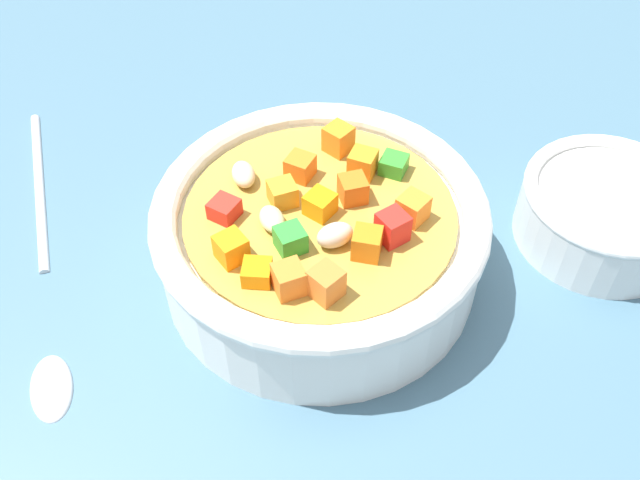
% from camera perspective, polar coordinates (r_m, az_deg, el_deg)
% --- Properties ---
extents(ground_plane, '(1.40, 1.40, 0.02)m').
position_cam_1_polar(ground_plane, '(0.41, 0.00, -3.37)').
color(ground_plane, '#42667A').
extents(soup_bowl_main, '(0.18, 0.18, 0.06)m').
position_cam_1_polar(soup_bowl_main, '(0.38, -0.00, 0.39)').
color(soup_bowl_main, white).
rests_on(soup_bowl_main, ground_plane).
extents(spoon, '(0.07, 0.24, 0.01)m').
position_cam_1_polar(spoon, '(0.42, -21.22, -3.75)').
color(spoon, silver).
rests_on(spoon, ground_plane).
extents(side_bowl_small, '(0.10, 0.10, 0.04)m').
position_cam_1_polar(side_bowl_small, '(0.44, 21.85, 2.13)').
color(side_bowl_small, white).
rests_on(side_bowl_small, ground_plane).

